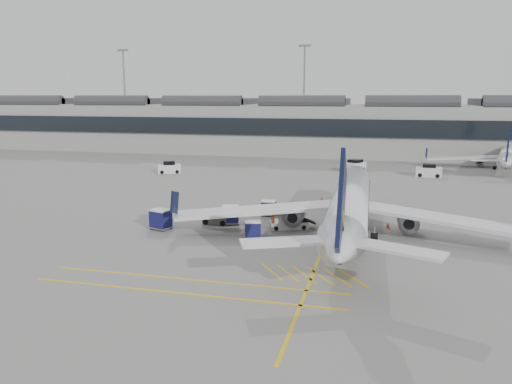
% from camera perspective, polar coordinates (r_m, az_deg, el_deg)
% --- Properties ---
extents(ground, '(220.00, 220.00, 0.00)m').
position_cam_1_polar(ground, '(45.86, -4.88, -5.45)').
color(ground, gray).
rests_on(ground, ground).
extents(terminal, '(200.00, 20.45, 12.40)m').
position_cam_1_polar(terminal, '(114.62, 6.87, 7.46)').
color(terminal, '#9E9E99').
rests_on(terminal, ground).
extents(light_masts, '(113.00, 0.60, 25.45)m').
position_cam_1_polar(light_masts, '(128.61, 7.02, 11.54)').
color(light_masts, slate).
rests_on(light_masts, ground).
extents(apron_markings, '(0.25, 60.00, 0.01)m').
position_cam_1_polar(apron_markings, '(53.35, 8.90, -3.20)').
color(apron_markings, gold).
rests_on(apron_markings, ground).
extents(airliner_main, '(33.46, 36.57, 9.72)m').
position_cam_1_polar(airliner_main, '(47.55, 10.69, -1.46)').
color(airliner_main, silver).
rests_on(airliner_main, ground).
extents(airliner_far, '(27.14, 29.99, 8.10)m').
position_cam_1_polar(airliner_far, '(99.87, 26.84, 3.70)').
color(airliner_far, silver).
rests_on(airliner_far, ground).
extents(belt_loader, '(4.69, 2.90, 1.87)m').
position_cam_1_polar(belt_loader, '(49.48, 3.63, -3.55)').
color(belt_loader, '#BBB8B1').
rests_on(belt_loader, ground).
extents(baggage_cart_a, '(1.85, 1.68, 1.60)m').
position_cam_1_polar(baggage_cart_a, '(45.96, -0.38, -4.26)').
color(baggage_cart_a, gray).
rests_on(baggage_cart_a, ground).
extents(baggage_cart_b, '(1.60, 1.32, 1.68)m').
position_cam_1_polar(baggage_cart_b, '(54.54, 1.45, -1.79)').
color(baggage_cart_b, gray).
rests_on(baggage_cart_b, ground).
extents(baggage_cart_c, '(2.19, 2.00, 1.88)m').
position_cam_1_polar(baggage_cart_c, '(50.99, -2.96, -2.58)').
color(baggage_cart_c, gray).
rests_on(baggage_cart_c, ground).
extents(baggage_cart_d, '(2.29, 2.08, 1.99)m').
position_cam_1_polar(baggage_cart_d, '(49.83, -10.84, -3.01)').
color(baggage_cart_d, gray).
rests_on(baggage_cart_d, ground).
extents(ramp_agent_a, '(0.82, 0.65, 1.98)m').
position_cam_1_polar(ramp_agent_a, '(48.81, 2.12, -3.21)').
color(ramp_agent_a, '#FF540D').
rests_on(ramp_agent_a, ground).
extents(ramp_agent_b, '(1.09, 1.06, 1.78)m').
position_cam_1_polar(ramp_agent_b, '(51.79, 1.96, -2.49)').
color(ramp_agent_b, '#F9470D').
rests_on(ramp_agent_b, ground).
extents(pushback_tug, '(2.63, 1.70, 1.43)m').
position_cam_1_polar(pushback_tug, '(51.30, -4.51, -2.94)').
color(pushback_tug, '#494B40').
rests_on(pushback_tug, ground).
extents(safety_cone_nose, '(0.41, 0.41, 0.56)m').
position_cam_1_polar(safety_cone_nose, '(62.93, 7.52, -0.74)').
color(safety_cone_nose, '#F24C0A').
rests_on(safety_cone_nose, ground).
extents(safety_cone_engine, '(0.40, 0.40, 0.56)m').
position_cam_1_polar(safety_cone_engine, '(51.28, 14.84, -3.69)').
color(safety_cone_engine, '#F24C0A').
rests_on(safety_cone_engine, ground).
extents(service_van_left, '(4.22, 3.39, 1.94)m').
position_cam_1_polar(service_van_left, '(86.03, -9.90, 2.71)').
color(service_van_left, silver).
rests_on(service_van_left, ground).
extents(service_van_mid, '(3.76, 4.60, 2.12)m').
position_cam_1_polar(service_van_mid, '(88.22, 11.25, 2.92)').
color(service_van_mid, silver).
rests_on(service_van_mid, ground).
extents(service_van_right, '(4.14, 2.30, 2.06)m').
position_cam_1_polar(service_van_right, '(85.59, 19.15, 2.27)').
color(service_van_right, silver).
rests_on(service_van_right, ground).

